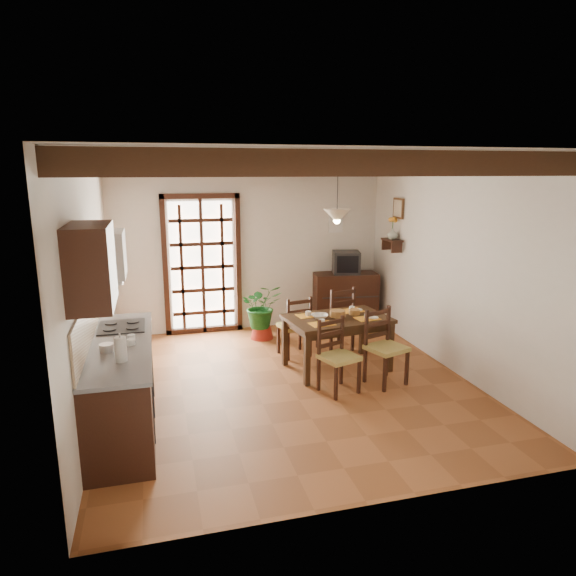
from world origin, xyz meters
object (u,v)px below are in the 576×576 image
object	(u,v)px
crt_tv	(346,262)
kitchen_counter	(122,384)
chair_near_left	(338,370)
chair_far_right	(336,330)
pendant_lamp	(337,214)
dining_table	(337,324)
potted_plant	(262,304)
chair_far_left	(295,337)
chair_near_right	(385,361)
sideboard	(345,299)

from	to	relation	value
crt_tv	kitchen_counter	bearing A→B (deg)	-127.88
chair_near_left	chair_far_right	world-z (taller)	chair_far_right
kitchen_counter	pendant_lamp	size ratio (longest dim) A/B	2.66
dining_table	chair_near_left	size ratio (longest dim) A/B	1.59
pendant_lamp	dining_table	bearing A→B (deg)	-90.00
dining_table	crt_tv	xyz separation A→B (m)	(0.84, 1.87, 0.47)
potted_plant	chair_far_left	bearing A→B (deg)	-71.32
chair_near_right	potted_plant	distance (m)	2.44
chair_near_right	pendant_lamp	bearing A→B (deg)	100.63
chair_far_right	pendant_lamp	xyz separation A→B (m)	(-0.25, -0.62, 1.77)
chair_far_right	crt_tv	size ratio (longest dim) A/B	1.86
chair_far_left	sideboard	size ratio (longest dim) A/B	0.83
kitchen_counter	crt_tv	distance (m)	4.59
chair_far_left	potted_plant	bearing A→B (deg)	-81.83
chair_near_right	chair_far_left	distance (m)	1.51
kitchen_counter	chair_far_left	size ratio (longest dim) A/B	2.52
chair_near_right	crt_tv	size ratio (longest dim) A/B	1.81
potted_plant	chair_near_right	bearing A→B (deg)	-62.29
kitchen_counter	chair_near_left	size ratio (longest dim) A/B	2.51
kitchen_counter	chair_near_left	world-z (taller)	kitchen_counter
sideboard	potted_plant	world-z (taller)	potted_plant
sideboard	potted_plant	xyz separation A→B (m)	(-1.56, -0.36, 0.11)
chair_far_left	potted_plant	size ratio (longest dim) A/B	0.48
chair_far_right	crt_tv	distance (m)	1.53
chair_far_left	sideboard	xyz separation A→B (m)	(1.26, 1.25, 0.18)
sideboard	crt_tv	size ratio (longest dim) A/B	2.04
pendant_lamp	crt_tv	bearing A→B (deg)	64.61
chair_near_left	pendant_lamp	bearing A→B (deg)	54.48
dining_table	chair_near_right	bearing A→B (deg)	-64.11
chair_far_right	kitchen_counter	bearing A→B (deg)	14.71
kitchen_counter	sideboard	xyz separation A→B (m)	(3.57, 2.83, -0.02)
chair_near_left	crt_tv	xyz separation A→B (m)	(1.09, 2.59, 0.82)
chair_near_left	chair_near_right	bearing A→B (deg)	-11.38
chair_far_left	dining_table	bearing A→B (deg)	112.82
chair_near_right	pendant_lamp	world-z (taller)	pendant_lamp
chair_near_left	potted_plant	bearing A→B (deg)	83.08
pendant_lamp	chair_near_right	bearing A→B (deg)	-60.53
chair_near_right	potted_plant	world-z (taller)	potted_plant
crt_tv	dining_table	bearing A→B (deg)	-100.40
chair_far_right	potted_plant	size ratio (longest dim) A/B	0.53
kitchen_counter	sideboard	size ratio (longest dim) A/B	2.09
chair_far_left	chair_far_right	distance (m)	0.67
sideboard	chair_far_right	bearing A→B (deg)	-109.60
chair_near_left	crt_tv	world-z (taller)	crt_tv
kitchen_counter	potted_plant	size ratio (longest dim) A/B	1.21
dining_table	chair_far_left	distance (m)	0.83
dining_table	potted_plant	distance (m)	1.68
kitchen_counter	chair_far_left	world-z (taller)	kitchen_counter
dining_table	potted_plant	world-z (taller)	potted_plant
chair_far_left	pendant_lamp	xyz separation A→B (m)	(0.42, -0.53, 1.80)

